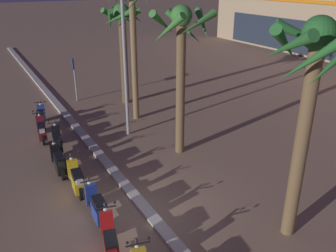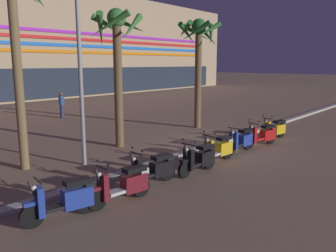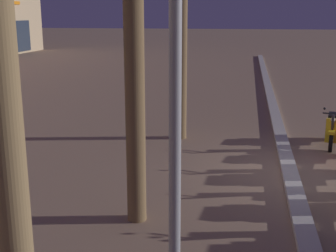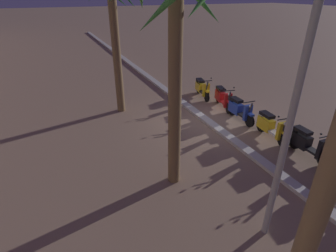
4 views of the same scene
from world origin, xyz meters
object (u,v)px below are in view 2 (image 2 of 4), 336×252
(scooter_black_mid_front, at_px, (154,169))
(scooter_yellow_far_back, at_px, (219,149))
(scooter_blue_mid_rear, at_px, (241,140))
(palm_tree_mid_walkway, at_px, (12,8))
(palm_tree_far_corner, at_px, (117,46))
(pedestrian_by_palm_tree, at_px, (62,104))
(scooter_red_gap_after_mid, at_px, (263,135))
(street_lamp, at_px, (78,32))
(scooter_yellow_second_in_line, at_px, (275,129))
(scooter_maroon_tail_end, at_px, (125,184))
(palm_tree_near_sign, at_px, (199,46))
(scooter_blue_last_in_row, at_px, (66,199))
(scooter_black_mid_centre, at_px, (200,158))

(scooter_black_mid_front, distance_m, scooter_yellow_far_back, 3.22)
(scooter_blue_mid_rear, relative_size, palm_tree_mid_walkway, 0.26)
(scooter_blue_mid_rear, distance_m, palm_tree_far_corner, 6.25)
(palm_tree_mid_walkway, bearing_deg, pedestrian_by_palm_tree, 51.49)
(scooter_red_gap_after_mid, relative_size, street_lamp, 0.25)
(scooter_yellow_second_in_line, bearing_deg, scooter_yellow_far_back, -179.30)
(scooter_maroon_tail_end, distance_m, scooter_yellow_second_in_line, 9.50)
(scooter_blue_mid_rear, height_order, palm_tree_mid_walkway, palm_tree_mid_walkway)
(scooter_maroon_tail_end, bearing_deg, street_lamp, 70.37)
(scooter_red_gap_after_mid, xyz_separation_m, palm_tree_near_sign, (1.53, 4.56, 3.88))
(palm_tree_far_corner, relative_size, palm_tree_near_sign, 0.98)
(scooter_blue_last_in_row, bearing_deg, scooter_yellow_second_in_line, -0.41)
(scooter_black_mid_centre, xyz_separation_m, street_lamp, (-1.94, 3.51, 4.01))
(scooter_blue_mid_rear, distance_m, scooter_red_gap_after_mid, 1.53)
(scooter_black_mid_front, distance_m, palm_tree_far_corner, 6.13)
(palm_tree_far_corner, xyz_separation_m, street_lamp, (-2.59, -1.12, 0.31))
(scooter_black_mid_centre, bearing_deg, scooter_blue_last_in_row, 175.77)
(scooter_blue_last_in_row, xyz_separation_m, scooter_yellow_far_back, (6.13, -0.14, 0.00))
(scooter_maroon_tail_end, bearing_deg, scooter_blue_last_in_row, 169.33)
(scooter_red_gap_after_mid, distance_m, pedestrian_by_palm_tree, 13.21)
(palm_tree_mid_walkway, bearing_deg, palm_tree_far_corner, -0.27)
(scooter_black_mid_centre, height_order, scooter_blue_mid_rear, scooter_black_mid_centre)
(scooter_yellow_second_in_line, xyz_separation_m, palm_tree_far_corner, (-5.68, 4.36, 3.71))
(scooter_black_mid_front, distance_m, scooter_red_gap_after_mid, 6.49)
(scooter_yellow_far_back, bearing_deg, scooter_black_mid_centre, -171.92)
(scooter_blue_mid_rear, distance_m, palm_tree_mid_walkway, 9.29)
(scooter_black_mid_centre, bearing_deg, palm_tree_mid_walkway, 127.14)
(scooter_maroon_tail_end, distance_m, scooter_yellow_far_back, 4.63)
(scooter_yellow_second_in_line, bearing_deg, scooter_blue_mid_rear, 179.75)
(scooter_red_gap_after_mid, relative_size, scooter_yellow_second_in_line, 1.02)
(scooter_yellow_second_in_line, height_order, palm_tree_near_sign, palm_tree_near_sign)
(palm_tree_near_sign, bearing_deg, scooter_black_mid_front, -151.99)
(scooter_black_mid_centre, bearing_deg, scooter_maroon_tail_end, 178.88)
(scooter_yellow_second_in_line, height_order, palm_tree_far_corner, palm_tree_far_corner)
(scooter_black_mid_front, xyz_separation_m, scooter_black_mid_centre, (1.76, -0.38, 0.01))
(scooter_red_gap_after_mid, relative_size, pedestrian_by_palm_tree, 1.11)
(pedestrian_by_palm_tree, bearing_deg, scooter_blue_mid_rear, -90.38)
(scooter_black_mid_front, distance_m, palm_tree_mid_walkway, 6.59)
(scooter_black_mid_centre, bearing_deg, scooter_black_mid_front, 167.85)
(scooter_black_mid_centre, height_order, pedestrian_by_palm_tree, pedestrian_by_palm_tree)
(scooter_black_mid_centre, xyz_separation_m, scooter_yellow_far_back, (1.46, 0.21, 0.00))
(scooter_red_gap_after_mid, bearing_deg, scooter_yellow_far_back, 177.87)
(scooter_black_mid_centre, height_order, street_lamp, street_lamp)
(palm_tree_far_corner, bearing_deg, scooter_red_gap_after_mid, -48.10)
(scooter_black_mid_front, relative_size, scooter_yellow_second_in_line, 0.99)
(scooter_blue_last_in_row, bearing_deg, street_lamp, 49.14)
(scooter_maroon_tail_end, distance_m, street_lamp, 5.43)
(palm_tree_mid_walkway, relative_size, pedestrian_by_palm_tree, 4.00)
(scooter_yellow_far_back, height_order, scooter_yellow_second_in_line, same)
(street_lamp, bearing_deg, pedestrian_by_palm_tree, 61.66)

